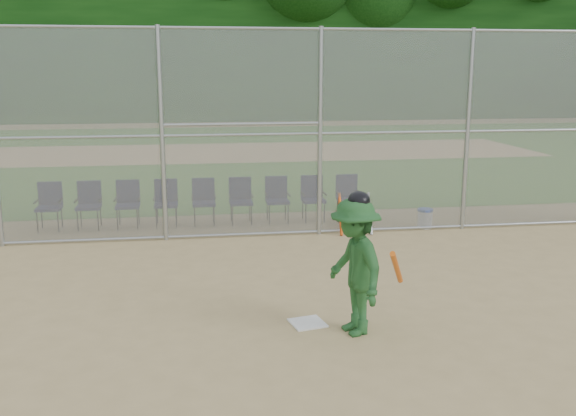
{
  "coord_description": "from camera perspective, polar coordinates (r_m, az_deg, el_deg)",
  "views": [
    {
      "loc": [
        -1.44,
        -7.15,
        3.23
      ],
      "look_at": [
        0.0,
        2.5,
        1.1
      ],
      "focal_mm": 40.0,
      "sensor_mm": 36.0,
      "label": 1
    }
  ],
  "objects": [
    {
      "name": "ground",
      "position": [
        7.97,
        2.71,
        -11.59
      ],
      "size": [
        100.0,
        100.0,
        0.0
      ],
      "primitive_type": "plane",
      "color": "tan",
      "rests_on": "ground"
    },
    {
      "name": "grass_strip",
      "position": [
        25.39,
        -5.2,
        4.97
      ],
      "size": [
        100.0,
        100.0,
        0.0
      ],
      "primitive_type": "plane",
      "color": "#30631D",
      "rests_on": "ground"
    },
    {
      "name": "dirt_patch_far",
      "position": [
        25.39,
        -5.2,
        4.98
      ],
      "size": [
        24.0,
        24.0,
        0.0
      ],
      "primitive_type": "plane",
      "color": "tan",
      "rests_on": "ground"
    },
    {
      "name": "backstop_fence",
      "position": [
        12.29,
        -1.74,
        6.89
      ],
      "size": [
        16.09,
        0.09,
        4.0
      ],
      "color": "gray",
      "rests_on": "ground"
    },
    {
      "name": "treeline",
      "position": [
        27.28,
        -5.69,
        17.03
      ],
      "size": [
        81.0,
        60.0,
        11.0
      ],
      "color": "black",
      "rests_on": "ground"
    },
    {
      "name": "home_plate",
      "position": [
        8.42,
        1.75,
        -10.18
      ],
      "size": [
        0.5,
        0.5,
        0.02
      ],
      "primitive_type": "cube",
      "rotation": [
        0.0,
        0.0,
        0.21
      ],
      "color": "silver",
      "rests_on": "ground"
    },
    {
      "name": "batter_at_plate",
      "position": [
        7.91,
        5.96,
        -5.13
      ],
      "size": [
        1.03,
        1.34,
        1.79
      ],
      "color": "#215225",
      "rests_on": "ground"
    },
    {
      "name": "water_cooler",
      "position": [
        13.51,
        12.07,
        -0.9
      ],
      "size": [
        0.32,
        0.32,
        0.4
      ],
      "color": "white",
      "rests_on": "ground"
    },
    {
      "name": "spare_bats",
      "position": [
        12.78,
        5.99,
        -0.51
      ],
      "size": [
        0.66,
        0.38,
        0.83
      ],
      "color": "#D84C14",
      "rests_on": "ground"
    },
    {
      "name": "chair_0",
      "position": [
        13.87,
        -20.5,
        0.09
      ],
      "size": [
        0.54,
        0.52,
        0.96
      ],
      "primitive_type": null,
      "color": "#0F1239",
      "rests_on": "ground"
    },
    {
      "name": "chair_1",
      "position": [
        13.73,
        -17.31,
        0.19
      ],
      "size": [
        0.54,
        0.52,
        0.96
      ],
      "primitive_type": null,
      "color": "#0F1239",
      "rests_on": "ground"
    },
    {
      "name": "chair_2",
      "position": [
        13.63,
        -14.07,
        0.3
      ],
      "size": [
        0.54,
        0.52,
        0.96
      ],
      "primitive_type": null,
      "color": "#0F1239",
      "rests_on": "ground"
    },
    {
      "name": "chair_3",
      "position": [
        13.57,
        -10.79,
        0.4
      ],
      "size": [
        0.54,
        0.52,
        0.96
      ],
      "primitive_type": null,
      "color": "#0F1239",
      "rests_on": "ground"
    },
    {
      "name": "chair_4",
      "position": [
        13.56,
        -7.49,
        0.51
      ],
      "size": [
        0.54,
        0.52,
        0.96
      ],
      "primitive_type": null,
      "color": "#0F1239",
      "rests_on": "ground"
    },
    {
      "name": "chair_5",
      "position": [
        13.59,
        -4.2,
        0.61
      ],
      "size": [
        0.54,
        0.52,
        0.96
      ],
      "primitive_type": null,
      "color": "#0F1239",
      "rests_on": "ground"
    },
    {
      "name": "chair_6",
      "position": [
        13.67,
        -0.94,
        0.71
      ],
      "size": [
        0.54,
        0.52,
        0.96
      ],
      "primitive_type": null,
      "color": "#0F1239",
      "rests_on": "ground"
    },
    {
      "name": "chair_7",
      "position": [
        13.79,
        2.28,
        0.81
      ],
      "size": [
        0.54,
        0.52,
        0.96
      ],
      "primitive_type": null,
      "color": "#0F1239",
      "rests_on": "ground"
    },
    {
      "name": "chair_8",
      "position": [
        13.96,
        5.43,
        0.9
      ],
      "size": [
        0.54,
        0.52,
        0.96
      ],
      "primitive_type": null,
      "color": "#0F1239",
      "rests_on": "ground"
    }
  ]
}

